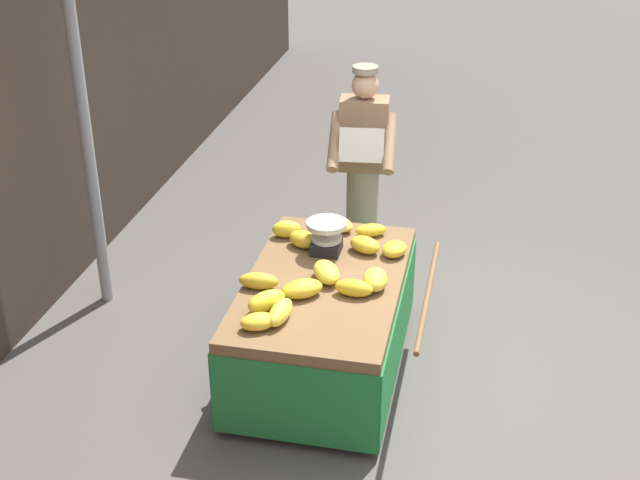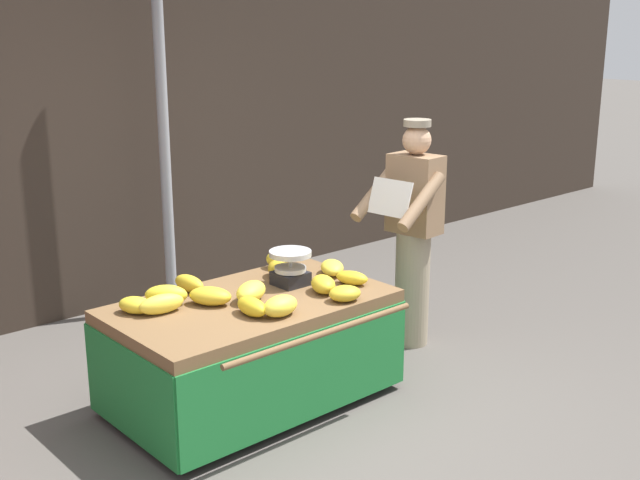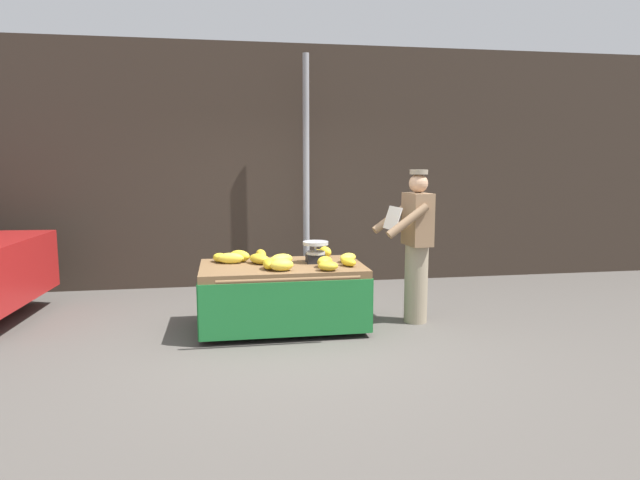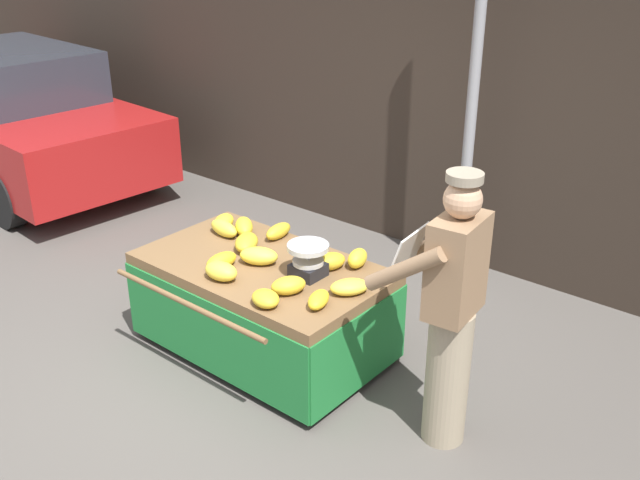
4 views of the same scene
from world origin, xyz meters
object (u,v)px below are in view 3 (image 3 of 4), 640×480
vendor_person (416,246)px  banana_bunch_12 (281,259)px  banana_bunch_9 (325,252)px  banana_bunch_3 (259,259)px  banana_bunch_4 (231,258)px  banana_bunch_11 (269,264)px  banana_bunch_8 (261,254)px  banana_bunch_13 (348,258)px  banana_cart (282,282)px  weighing_scale (316,252)px  street_pole (306,174)px  banana_bunch_0 (325,262)px  banana_bunch_1 (282,265)px  banana_bunch_6 (240,256)px  banana_bunch_7 (317,255)px  banana_bunch_2 (328,266)px  banana_bunch_10 (220,258)px  banana_bunch_5 (348,262)px

vendor_person → banana_bunch_12: bearing=-179.6°
banana_bunch_9 → banana_bunch_3: bearing=-159.2°
banana_bunch_4 → banana_bunch_11: 0.54m
banana_bunch_8 → banana_bunch_13: 1.00m
vendor_person → banana_cart: bearing=179.9°
banana_cart → banana_bunch_11: (-0.16, -0.22, 0.24)m
weighing_scale → banana_bunch_13: bearing=-2.3°
street_pole → banana_cart: bearing=-106.0°
banana_bunch_0 → street_pole: bearing=87.1°
banana_bunch_0 → banana_bunch_1: size_ratio=0.95×
street_pole → banana_bunch_6: bearing=-121.6°
banana_bunch_7 → banana_bunch_9: (0.12, 0.15, 0.00)m
street_pole → banana_bunch_12: bearing=-106.1°
banana_bunch_8 → banana_bunch_9: (0.74, -0.00, 0.01)m
banana_bunch_2 → banana_bunch_9: size_ratio=1.00×
banana_cart → banana_bunch_13: size_ratio=6.92×
banana_bunch_12 → banana_bunch_13: bearing=4.9°
banana_bunch_3 → banana_bunch_7: bearing=12.5°
banana_bunch_2 → banana_bunch_1: bearing=172.3°
banana_bunch_0 → banana_bunch_6: bearing=151.7°
banana_cart → banana_bunch_0: size_ratio=7.66×
weighing_scale → banana_bunch_0: size_ratio=1.22×
banana_bunch_9 → banana_bunch_12: (-0.55, -0.41, -0.00)m
banana_cart → banana_bunch_0: (0.43, -0.20, 0.25)m
banana_cart → vendor_person: 1.54m
banana_bunch_4 → banana_bunch_11: size_ratio=1.15×
banana_bunch_0 → banana_bunch_4: 1.04m
banana_bunch_8 → banana_bunch_10: banana_bunch_8 is taller
banana_cart → banana_bunch_9: (0.54, 0.39, 0.25)m
banana_cart → banana_bunch_9: banana_bunch_9 is taller
banana_bunch_5 → vendor_person: bearing=13.6°
street_pole → banana_bunch_1: (-0.57, -2.21, -0.86)m
banana_bunch_10 → street_pole: bearing=53.2°
banana_bunch_11 → banana_bunch_2: bearing=-17.0°
weighing_scale → banana_bunch_2: (0.05, -0.47, -0.07)m
banana_bunch_5 → banana_bunch_9: (-0.14, 0.59, 0.02)m
weighing_scale → banana_bunch_11: bearing=-151.7°
banana_cart → banana_bunch_10: (-0.66, 0.27, 0.24)m
banana_bunch_6 → banana_bunch_11: bearing=-60.5°
banana_bunch_3 → vendor_person: (1.73, -0.10, 0.11)m
banana_bunch_8 → banana_bunch_9: 0.74m
banana_cart → banana_bunch_6: banana_bunch_6 is taller
banana_bunch_0 → banana_bunch_5: bearing=-0.6°
banana_bunch_0 → banana_bunch_11: size_ratio=0.93×
banana_bunch_6 → banana_bunch_13: bearing=-10.8°
banana_bunch_9 → banana_bunch_11: size_ratio=0.84×
banana_bunch_12 → banana_bunch_6: bearing=146.5°
weighing_scale → banana_bunch_4: bearing=174.0°
banana_bunch_4 → banana_bunch_7: (0.96, 0.08, -0.00)m
street_pole → banana_bunch_2: 2.43m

